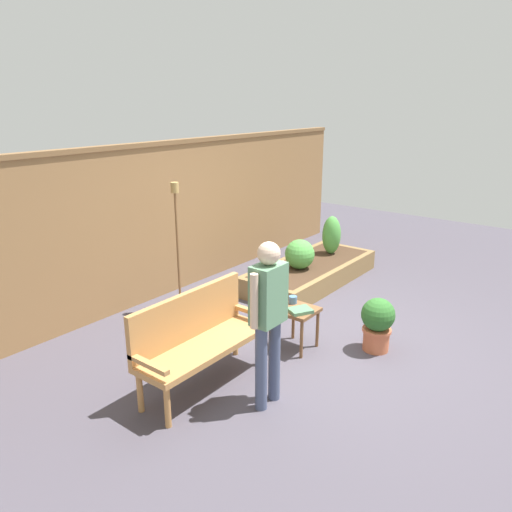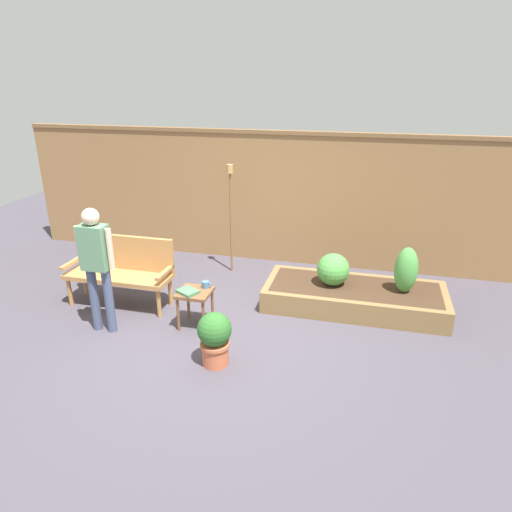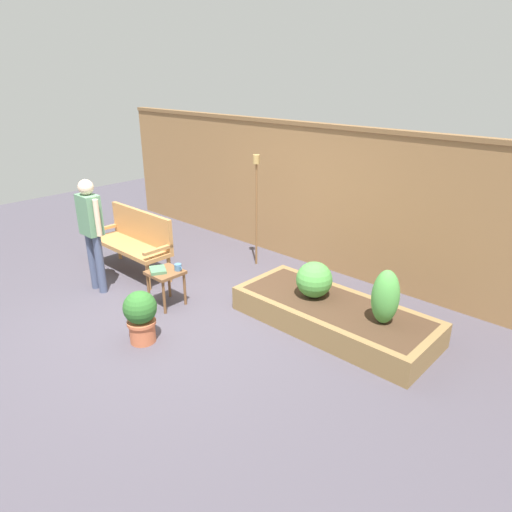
{
  "view_description": "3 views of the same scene",
  "coord_description": "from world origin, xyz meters",
  "px_view_note": "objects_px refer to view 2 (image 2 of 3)",
  "views": [
    {
      "loc": [
        -4.53,
        -2.55,
        2.7
      ],
      "look_at": [
        -0.0,
        0.98,
        0.86
      ],
      "focal_mm": 34.49,
      "sensor_mm": 36.0,
      "label": 1
    },
    {
      "loc": [
        1.69,
        -4.58,
        2.94
      ],
      "look_at": [
        0.27,
        0.98,
        0.69
      ],
      "focal_mm": 32.21,
      "sensor_mm": 36.0,
      "label": 2
    },
    {
      "loc": [
        4.2,
        -2.97,
        2.85
      ],
      "look_at": [
        0.62,
        0.88,
        0.73
      ],
      "focal_mm": 32.32,
      "sensor_mm": 36.0,
      "label": 3
    }
  ],
  "objects_px": {
    "garden_bench": "(121,266)",
    "cup_on_table": "(206,284)",
    "person_by_bench": "(96,260)",
    "book_on_table": "(188,292)",
    "potted_boxwood": "(215,337)",
    "shrub_far_corner": "(406,270)",
    "side_table": "(195,297)",
    "shrub_near_bench": "(333,269)",
    "tiki_torch": "(230,200)"
  },
  "relations": [
    {
      "from": "garden_bench",
      "to": "potted_boxwood",
      "type": "bearing_deg",
      "value": -32.51
    },
    {
      "from": "shrub_near_bench",
      "to": "side_table",
      "type": "bearing_deg",
      "value": -147.46
    },
    {
      "from": "garden_bench",
      "to": "person_by_bench",
      "type": "distance_m",
      "value": 0.85
    },
    {
      "from": "garden_bench",
      "to": "potted_boxwood",
      "type": "height_order",
      "value": "garden_bench"
    },
    {
      "from": "cup_on_table",
      "to": "shrub_near_bench",
      "type": "distance_m",
      "value": 1.73
    },
    {
      "from": "book_on_table",
      "to": "cup_on_table",
      "type": "bearing_deg",
      "value": 80.15
    },
    {
      "from": "book_on_table",
      "to": "potted_boxwood",
      "type": "xyz_separation_m",
      "value": [
        0.57,
        -0.66,
        -0.16
      ]
    },
    {
      "from": "book_on_table",
      "to": "potted_boxwood",
      "type": "relative_size",
      "value": 0.39
    },
    {
      "from": "garden_bench",
      "to": "book_on_table",
      "type": "relative_size",
      "value": 6.02
    },
    {
      "from": "book_on_table",
      "to": "person_by_bench",
      "type": "height_order",
      "value": "person_by_bench"
    },
    {
      "from": "tiki_torch",
      "to": "person_by_bench",
      "type": "xyz_separation_m",
      "value": [
        -0.97,
        -2.17,
        -0.24
      ]
    },
    {
      "from": "garden_bench",
      "to": "potted_boxwood",
      "type": "xyz_separation_m",
      "value": [
        1.71,
        -1.09,
        -0.2
      ]
    },
    {
      "from": "cup_on_table",
      "to": "tiki_torch",
      "type": "distance_m",
      "value": 1.8
    },
    {
      "from": "tiki_torch",
      "to": "potted_boxwood",
      "type": "bearing_deg",
      "value": -76.78
    },
    {
      "from": "book_on_table",
      "to": "potted_boxwood",
      "type": "height_order",
      "value": "potted_boxwood"
    },
    {
      "from": "person_by_bench",
      "to": "side_table",
      "type": "bearing_deg",
      "value": 19.4
    },
    {
      "from": "cup_on_table",
      "to": "shrub_near_bench",
      "type": "relative_size",
      "value": 0.29
    },
    {
      "from": "tiki_torch",
      "to": "book_on_table",
      "type": "bearing_deg",
      "value": -89.19
    },
    {
      "from": "side_table",
      "to": "shrub_near_bench",
      "type": "relative_size",
      "value": 1.1
    },
    {
      "from": "book_on_table",
      "to": "shrub_far_corner",
      "type": "distance_m",
      "value": 2.8
    },
    {
      "from": "cup_on_table",
      "to": "book_on_table",
      "type": "distance_m",
      "value": 0.26
    },
    {
      "from": "garden_bench",
      "to": "side_table",
      "type": "relative_size",
      "value": 3.0
    },
    {
      "from": "shrub_near_bench",
      "to": "cup_on_table",
      "type": "bearing_deg",
      "value": -149.39
    },
    {
      "from": "cup_on_table",
      "to": "shrub_far_corner",
      "type": "xyz_separation_m",
      "value": [
        2.42,
        0.88,
        0.09
      ]
    },
    {
      "from": "shrub_far_corner",
      "to": "tiki_torch",
      "type": "relative_size",
      "value": 0.36
    },
    {
      "from": "garden_bench",
      "to": "book_on_table",
      "type": "distance_m",
      "value": 1.23
    },
    {
      "from": "person_by_bench",
      "to": "cup_on_table",
      "type": "bearing_deg",
      "value": 23.57
    },
    {
      "from": "book_on_table",
      "to": "shrub_near_bench",
      "type": "height_order",
      "value": "shrub_near_bench"
    },
    {
      "from": "shrub_far_corner",
      "to": "person_by_bench",
      "type": "xyz_separation_m",
      "value": [
        -3.58,
        -1.39,
        0.32
      ]
    },
    {
      "from": "potted_boxwood",
      "to": "shrub_near_bench",
      "type": "height_order",
      "value": "shrub_near_bench"
    },
    {
      "from": "cup_on_table",
      "to": "person_by_bench",
      "type": "distance_m",
      "value": 1.33
    },
    {
      "from": "shrub_near_bench",
      "to": "tiki_torch",
      "type": "relative_size",
      "value": 0.26
    },
    {
      "from": "book_on_table",
      "to": "person_by_bench",
      "type": "distance_m",
      "value": 1.13
    },
    {
      "from": "shrub_near_bench",
      "to": "potted_boxwood",
      "type": "bearing_deg",
      "value": -121.94
    },
    {
      "from": "garden_bench",
      "to": "cup_on_table",
      "type": "relative_size",
      "value": 11.21
    },
    {
      "from": "shrub_far_corner",
      "to": "tiki_torch",
      "type": "bearing_deg",
      "value": 163.26
    },
    {
      "from": "cup_on_table",
      "to": "tiki_torch",
      "type": "relative_size",
      "value": 0.07
    },
    {
      "from": "side_table",
      "to": "shrub_near_bench",
      "type": "height_order",
      "value": "shrub_near_bench"
    },
    {
      "from": "tiki_torch",
      "to": "side_table",
      "type": "bearing_deg",
      "value": -87.28
    },
    {
      "from": "garden_bench",
      "to": "shrub_far_corner",
      "type": "relative_size",
      "value": 2.33
    },
    {
      "from": "side_table",
      "to": "book_on_table",
      "type": "relative_size",
      "value": 2.01
    },
    {
      "from": "book_on_table",
      "to": "shrub_far_corner",
      "type": "bearing_deg",
      "value": 51.19
    },
    {
      "from": "cup_on_table",
      "to": "shrub_near_bench",
      "type": "bearing_deg",
      "value": 30.61
    },
    {
      "from": "cup_on_table",
      "to": "potted_boxwood",
      "type": "xyz_separation_m",
      "value": [
        0.41,
        -0.86,
        -0.18
      ]
    },
    {
      "from": "book_on_table",
      "to": "shrub_near_bench",
      "type": "bearing_deg",
      "value": 61.7
    },
    {
      "from": "cup_on_table",
      "to": "garden_bench",
      "type": "bearing_deg",
      "value": 169.78
    },
    {
      "from": "side_table",
      "to": "shrub_near_bench",
      "type": "bearing_deg",
      "value": 32.54
    },
    {
      "from": "garden_bench",
      "to": "person_by_bench",
      "type": "height_order",
      "value": "person_by_bench"
    },
    {
      "from": "side_table",
      "to": "shrub_far_corner",
      "type": "distance_m",
      "value": 2.73
    },
    {
      "from": "potted_boxwood",
      "to": "garden_bench",
      "type": "bearing_deg",
      "value": 147.49
    }
  ]
}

